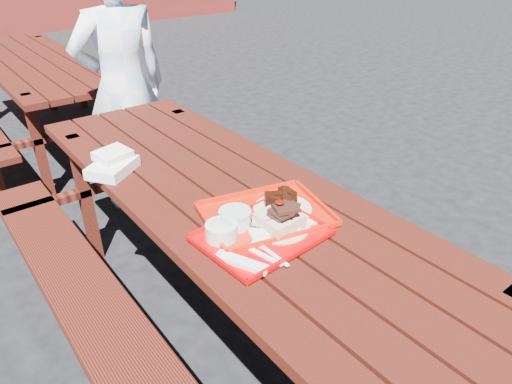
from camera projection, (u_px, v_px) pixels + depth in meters
ground at (236, 331)px, 2.14m from camera, size 60.00×60.00×0.00m
picnic_table_near at (234, 233)px, 1.87m from camera, size 1.41×2.40×0.75m
picnic_table_far at (39, 82)px, 3.79m from camera, size 1.41×2.40×0.75m
near_tray at (258, 228)px, 1.51m from camera, size 0.42×0.34×0.13m
far_tray at (265, 214)px, 1.60m from camera, size 0.49×0.42×0.07m
white_cloth at (113, 164)px, 1.92m from camera, size 0.25×0.24×0.08m
person at (123, 87)px, 2.84m from camera, size 0.61×0.42×1.60m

